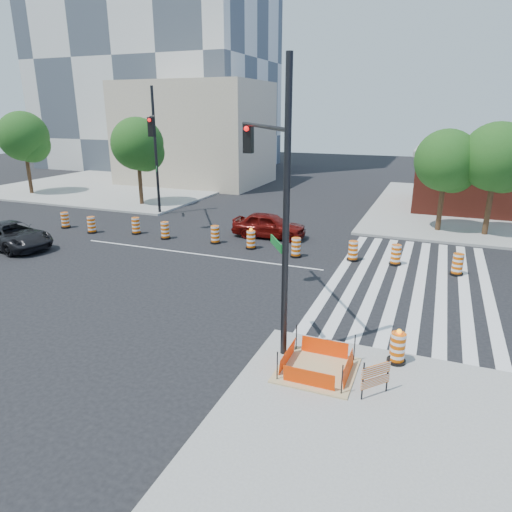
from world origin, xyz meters
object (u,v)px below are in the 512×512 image
object	(u,v)px
signal_pole_se	(271,179)
red_coupe	(269,225)
dark_suv	(12,235)
signal_pole_nw	(154,141)

from	to	relation	value
signal_pole_se	red_coupe	bearing A→B (deg)	-13.47
dark_suv	signal_pole_se	xyz separation A→B (m)	(16.76, -4.12, 4.56)
red_coupe	signal_pole_se	xyz separation A→B (m)	(4.27, -11.48, 4.53)
signal_pole_se	signal_pole_nw	size ratio (longest dim) A/B	0.98
signal_pole_se	signal_pole_nw	distance (m)	18.38
signal_pole_se	signal_pole_nw	world-z (taller)	signal_pole_nw
signal_pole_nw	red_coupe	bearing A→B (deg)	47.78
signal_pole_se	dark_suv	bearing A→B (deg)	42.29
dark_suv	signal_pole_se	bearing A→B (deg)	-92.47
red_coupe	dark_suv	xyz separation A→B (m)	(-12.49, -7.35, -0.04)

